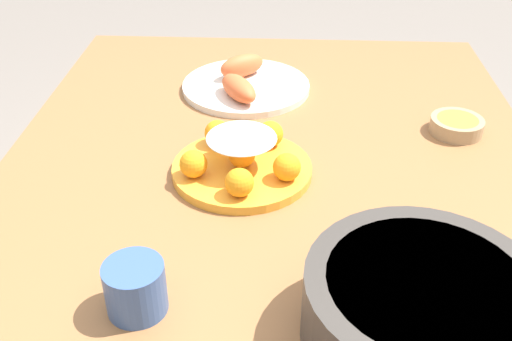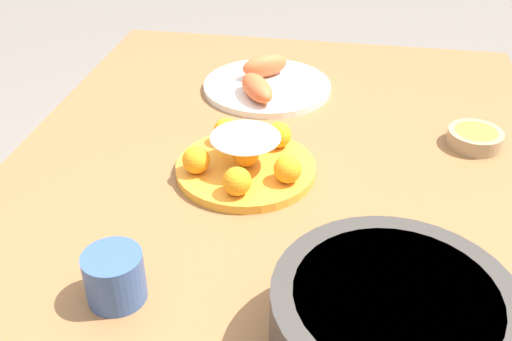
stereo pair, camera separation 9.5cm
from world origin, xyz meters
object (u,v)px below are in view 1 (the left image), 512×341
cake_plate (242,161)px  sauce_bowl (457,125)px  serving_bowl (421,309)px  seafood_platter (244,84)px  dining_table (270,252)px  cup_near (135,288)px

cake_plate → sauce_bowl: size_ratio=2.41×
cake_plate → serving_bowl: bearing=33.8°
serving_bowl → seafood_platter: bearing=-159.5°
dining_table → serving_bowl: serving_bowl is taller
dining_table → sauce_bowl: size_ratio=14.81×
dining_table → cup_near: bearing=-37.2°
serving_bowl → cup_near: size_ratio=3.58×
serving_bowl → seafood_platter: serving_bowl is taller
sauce_bowl → cup_near: 0.70m
sauce_bowl → cup_near: bearing=-46.7°
dining_table → cup_near: size_ratio=18.95×
cup_near → serving_bowl: bearing=84.3°
cake_plate → seafood_platter: 0.32m
sauce_bowl → cup_near: (0.48, -0.51, 0.02)m
cake_plate → cup_near: cake_plate is taller
dining_table → cup_near: cup_near is taller
serving_bowl → sauce_bowl: serving_bowl is taller
sauce_bowl → seafood_platter: bearing=-111.2°
dining_table → cake_plate: bearing=-152.0°
sauce_bowl → seafood_platter: size_ratio=0.36×
serving_bowl → sauce_bowl: 0.54m
cake_plate → serving_bowl: size_ratio=0.86×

